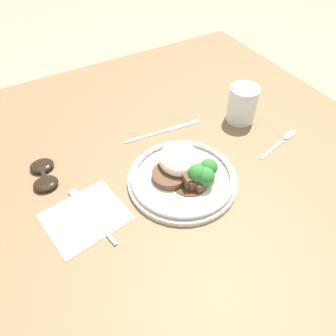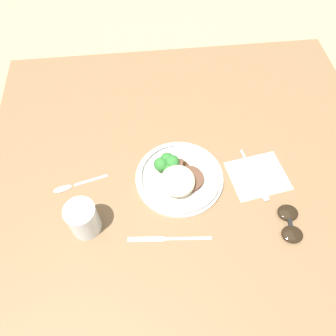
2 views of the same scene
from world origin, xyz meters
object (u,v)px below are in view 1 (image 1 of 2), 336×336
(knife, at_px, (166,131))
(spoon, at_px, (286,138))
(juice_glass, at_px, (242,106))
(fork, at_px, (88,210))
(sunglasses, at_px, (44,174))
(plate, at_px, (184,173))

(knife, relative_size, spoon, 1.40)
(juice_glass, height_order, spoon, juice_glass)
(juice_glass, xyz_separation_m, fork, (-0.46, -0.09, -0.04))
(juice_glass, bearing_deg, fork, -169.15)
(fork, relative_size, sunglasses, 1.55)
(knife, bearing_deg, spoon, -30.55)
(plate, bearing_deg, spoon, -1.92)
(spoon, distance_m, sunglasses, 0.58)
(knife, distance_m, spoon, 0.30)
(spoon, xyz_separation_m, sunglasses, (-0.56, 0.17, 0.01))
(juice_glass, bearing_deg, spoon, -67.88)
(fork, height_order, sunglasses, sunglasses)
(fork, bearing_deg, juice_glass, -89.33)
(plate, distance_m, spoon, 0.29)
(juice_glass, height_order, fork, juice_glass)
(juice_glass, bearing_deg, plate, -155.47)
(sunglasses, bearing_deg, spoon, -10.16)
(knife, relative_size, sunglasses, 1.88)
(juice_glass, distance_m, knife, 0.21)
(juice_glass, xyz_separation_m, spoon, (0.05, -0.12, -0.04))
(plate, bearing_deg, sunglasses, 148.56)
(juice_glass, relative_size, spoon, 0.64)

